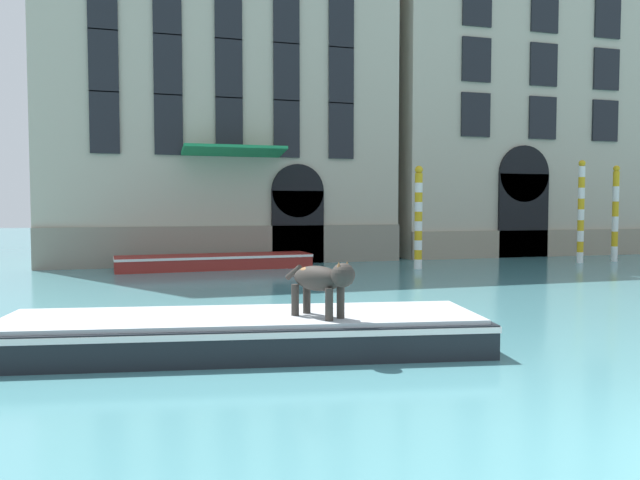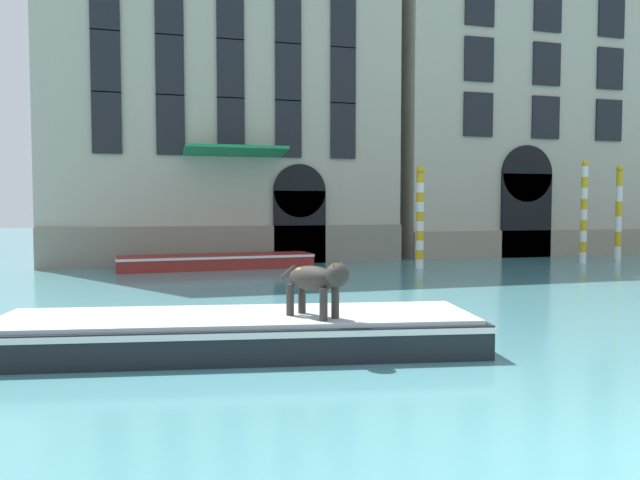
# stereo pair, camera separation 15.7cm
# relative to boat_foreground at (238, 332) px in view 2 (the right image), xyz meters

# --- Properties ---
(palazzo_left) EXTENTS (12.77, 7.40, 13.41)m
(palazzo_left) POSITION_rel_boat_foreground_xyz_m (1.71, 16.03, 6.40)
(palazzo_left) COLOR #B2A893
(palazzo_left) RESTS_ON ground_plane
(palazzo_right) EXTENTS (11.39, 6.13, 12.40)m
(palazzo_right) POSITION_rel_boat_foreground_xyz_m (14.35, 16.03, 5.90)
(palazzo_right) COLOR #B2A893
(palazzo_right) RESTS_ON ground_plane
(boat_foreground) EXTENTS (7.12, 3.04, 0.53)m
(boat_foreground) POSITION_rel_boat_foreground_xyz_m (0.00, 0.00, 0.00)
(boat_foreground) COLOR black
(boat_foreground) RESTS_ON ground_plane
(dog_on_deck) EXTENTS (0.78, 1.07, 0.81)m
(dog_on_deck) POSITION_rel_boat_foreground_xyz_m (1.01, -0.56, 0.78)
(dog_on_deck) COLOR #332D28
(dog_on_deck) RESTS_ON boat_foreground
(boat_moored_near_palazzo) EXTENTS (6.40, 1.70, 0.47)m
(boat_moored_near_palazzo) POSITION_rel_boat_foreground_xyz_m (1.03, 11.78, -0.03)
(boat_moored_near_palazzo) COLOR maroon
(boat_moored_near_palazzo) RESTS_ON ground_plane
(mooring_pole_0) EXTENTS (0.26, 0.26, 3.38)m
(mooring_pole_0) POSITION_rel_boat_foreground_xyz_m (7.44, 9.91, 1.43)
(mooring_pole_0) COLOR white
(mooring_pole_0) RESTS_ON ground_plane
(mooring_pole_1) EXTENTS (0.24, 0.24, 3.57)m
(mooring_pole_1) POSITION_rel_boat_foreground_xyz_m (15.68, 10.38, 1.52)
(mooring_pole_1) COLOR white
(mooring_pole_1) RESTS_ON ground_plane
(mooring_pole_2) EXTENTS (0.24, 0.24, 3.72)m
(mooring_pole_2) POSITION_rel_boat_foreground_xyz_m (14.03, 10.22, 1.59)
(mooring_pole_2) COLOR white
(mooring_pole_2) RESTS_ON ground_plane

